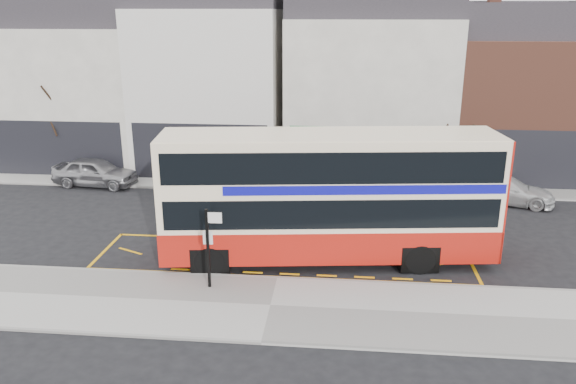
# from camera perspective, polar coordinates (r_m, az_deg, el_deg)

# --- Properties ---
(ground) EXTENTS (120.00, 120.00, 0.00)m
(ground) POSITION_cam_1_polar(r_m,az_deg,el_deg) (20.01, -0.96, -8.55)
(ground) COLOR black
(ground) RESTS_ON ground
(pavement) EXTENTS (40.00, 4.00, 0.15)m
(pavement) POSITION_cam_1_polar(r_m,az_deg,el_deg) (17.96, -1.80, -11.60)
(pavement) COLOR #A7A59F
(pavement) RESTS_ON ground
(kerb) EXTENTS (40.00, 0.15, 0.15)m
(kerb) POSITION_cam_1_polar(r_m,az_deg,el_deg) (19.64, -1.09, -8.84)
(kerb) COLOR gray
(kerb) RESTS_ON ground
(far_pavement) EXTENTS (50.00, 3.00, 0.15)m
(far_pavement) POSITION_cam_1_polar(r_m,az_deg,el_deg) (30.19, 1.37, 0.91)
(far_pavement) COLOR #A7A59F
(far_pavement) RESTS_ON ground
(road_markings) EXTENTS (14.00, 3.40, 0.01)m
(road_markings) POSITION_cam_1_polar(r_m,az_deg,el_deg) (21.44, -0.48, -6.64)
(road_markings) COLOR #F3A90C
(road_markings) RESTS_ON ground
(terrace_far_left) EXTENTS (8.00, 8.01, 10.80)m
(terrace_far_left) POSITION_cam_1_polar(r_m,az_deg,el_deg) (36.51, -20.09, 10.45)
(terrace_far_left) COLOR silver
(terrace_far_left) RESTS_ON ground
(terrace_left) EXTENTS (8.00, 8.01, 11.80)m
(terrace_left) POSITION_cam_1_polar(r_m,az_deg,el_deg) (33.83, -7.58, 11.69)
(terrace_left) COLOR silver
(terrace_left) RESTS_ON ground
(terrace_green_shop) EXTENTS (9.00, 8.01, 11.30)m
(terrace_green_shop) POSITION_cam_1_polar(r_m,az_deg,el_deg) (33.03, 8.14, 11.09)
(terrace_green_shop) COLOR silver
(terrace_green_shop) RESTS_ON ground
(terrace_right) EXTENTS (9.00, 8.01, 10.30)m
(terrace_right) POSITION_cam_1_polar(r_m,az_deg,el_deg) (34.67, 23.33, 9.31)
(terrace_right) COLOR brown
(terrace_right) RESTS_ON ground
(double_decker_bus) EXTENTS (12.29, 4.20, 4.81)m
(double_decker_bus) POSITION_cam_1_polar(r_m,az_deg,el_deg) (20.42, 4.27, -0.35)
(double_decker_bus) COLOR #FEE8C1
(double_decker_bus) RESTS_ON ground
(bus_stop_post) EXTENTS (0.68, 0.12, 2.74)m
(bus_stop_post) POSITION_cam_1_polar(r_m,az_deg,el_deg) (18.47, -7.98, -4.90)
(bus_stop_post) COLOR black
(bus_stop_post) RESTS_ON pavement
(car_silver) EXTENTS (4.61, 2.25, 1.52)m
(car_silver) POSITION_cam_1_polar(r_m,az_deg,el_deg) (31.50, -19.01, 1.93)
(car_silver) COLOR #9B9A9F
(car_silver) RESTS_ON ground
(car_grey) EXTENTS (4.48, 2.79, 1.39)m
(car_grey) POSITION_cam_1_polar(r_m,az_deg,el_deg) (27.75, -4.25, 0.66)
(car_grey) COLOR #484A51
(car_grey) RESTS_ON ground
(car_white) EXTENTS (4.82, 3.00, 1.30)m
(car_white) POSITION_cam_1_polar(r_m,az_deg,el_deg) (29.14, 21.21, 0.21)
(car_white) COLOR silver
(car_white) RESTS_ON ground
(street_tree_left) EXTENTS (3.05, 3.05, 6.58)m
(street_tree_left) POSITION_cam_1_polar(r_m,az_deg,el_deg) (33.86, -22.42, 9.10)
(street_tree_left) COLOR black
(street_tree_left) RESTS_ON ground
(street_tree_right) EXTENTS (2.07, 2.07, 4.48)m
(street_tree_right) POSITION_cam_1_polar(r_m,az_deg,el_deg) (29.53, 17.03, 5.69)
(street_tree_right) COLOR black
(street_tree_right) RESTS_ON ground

